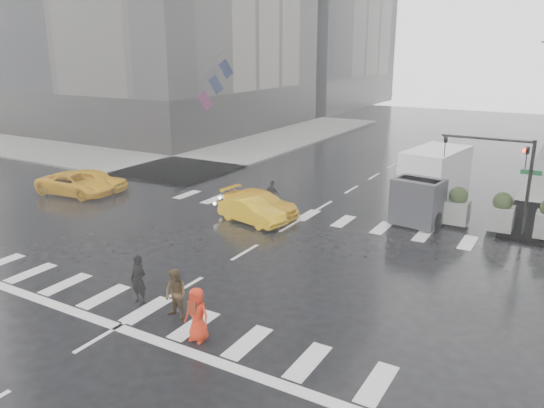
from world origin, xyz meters
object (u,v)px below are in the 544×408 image
Objects in this scene: taxi_front at (93,180)px; box_truck at (430,181)px; pedestrian_brown at (176,294)px; pedestrian_orange at (197,314)px; traffic_signal_pole at (507,167)px; taxi_mid at (252,211)px.

box_truck is (18.67, 5.72, 1.06)m from taxi_front.
pedestrian_orange is (1.43, -0.73, 0.01)m from pedestrian_brown.
pedestrian_brown is 1.60m from pedestrian_orange.
pedestrian_brown is at bearing -141.32° from taxi_front.
pedestrian_orange is at bearing -140.78° from taxi_front.
pedestrian_brown is (-7.80, -13.90, -2.38)m from traffic_signal_pole.
taxi_front is at bearing -154.88° from box_truck.
taxi_mid is at bearing -157.52° from traffic_signal_pole.
traffic_signal_pole is 16.11m from pedestrian_brown.
pedestrian_orange is 0.45× the size of taxi_mid.
pedestrian_brown is at bearing -149.05° from taxi_mid.
taxi_front is at bearing 101.48° from taxi_mid.
traffic_signal_pole is 2.70× the size of pedestrian_brown.
pedestrian_orange reaches higher than pedestrian_brown.
pedestrian_orange reaches higher than taxi_front.
pedestrian_brown is at bearing 151.84° from pedestrian_orange.
traffic_signal_pole is 16.13m from pedestrian_orange.
taxi_mid is (-3.08, 9.40, -0.22)m from pedestrian_brown.
pedestrian_orange is 0.41× the size of taxi_front.
traffic_signal_pole is at bearing 67.18° from pedestrian_brown.
taxi_mid is at bearing 114.60° from pedestrian_brown.
taxi_mid is at bearing 112.88° from pedestrian_orange.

